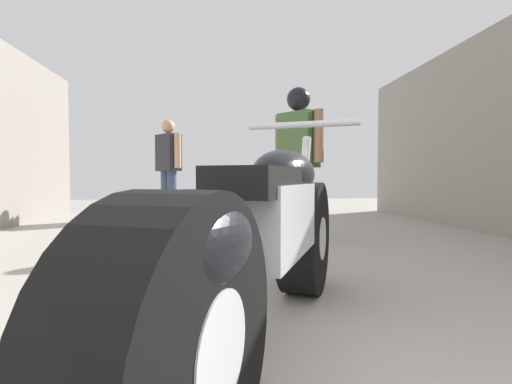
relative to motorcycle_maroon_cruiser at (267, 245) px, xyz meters
The scene contains 4 objects.
ground_plane 2.15m from the motorcycle_maroon_cruiser, 89.63° to the left, with size 18.81×18.81×0.00m, color #9E998E.
motorcycle_maroon_cruiser is the anchor object (origin of this frame).
mechanic_in_blue 5.39m from the motorcycle_maroon_cruiser, 101.99° to the left, with size 0.54×0.61×1.77m.
mechanic_with_helmet 3.00m from the motorcycle_maroon_cruiser, 75.49° to the left, with size 0.54×0.62×1.80m.
Camera 1 is at (-0.21, 0.29, 0.72)m, focal length 26.01 mm.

